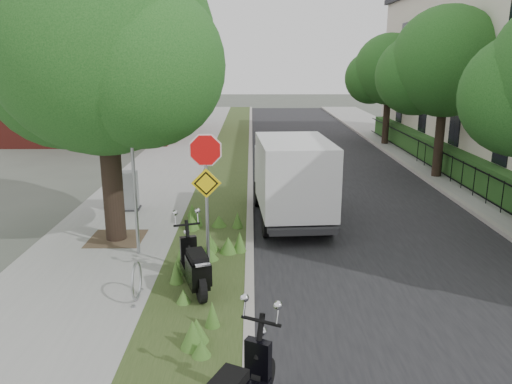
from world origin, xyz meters
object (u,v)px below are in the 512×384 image
scooter_near (196,271)px  sign_assembly (206,176)px  box_truck (292,176)px  utility_cabinet (124,191)px

scooter_near → sign_assembly: bearing=79.3°
box_truck → scooter_near: bearing=-115.1°
sign_assembly → box_truck: size_ratio=0.66×
sign_assembly → utility_cabinet: (-3.01, 4.89, -1.63)m
scooter_near → box_truck: box_truck is taller
sign_assembly → box_truck: 4.62m
sign_assembly → box_truck: (2.12, 3.99, -0.93)m
scooter_near → utility_cabinet: size_ratio=1.54×
sign_assembly → box_truck: sign_assembly is taller
scooter_near → box_truck: size_ratio=0.38×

